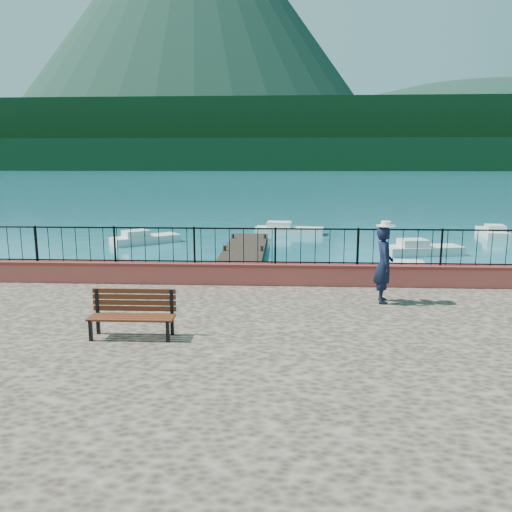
# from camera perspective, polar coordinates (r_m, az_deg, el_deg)

# --- Properties ---
(ground) EXTENTS (2000.00, 2000.00, 0.00)m
(ground) POSITION_cam_1_polar(r_m,az_deg,el_deg) (10.54, 3.48, -14.48)
(ground) COLOR #19596B
(ground) RESTS_ON ground
(parapet) EXTENTS (28.00, 0.46, 0.58)m
(parapet) POSITION_cam_1_polar(r_m,az_deg,el_deg) (13.58, 3.46, -2.07)
(parapet) COLOR #B14340
(parapet) RESTS_ON promenade
(railing) EXTENTS (27.00, 0.05, 0.95)m
(railing) POSITION_cam_1_polar(r_m,az_deg,el_deg) (13.43, 3.50, 1.11)
(railing) COLOR black
(railing) RESTS_ON parapet
(dock) EXTENTS (2.00, 16.00, 0.30)m
(dock) POSITION_cam_1_polar(r_m,az_deg,el_deg) (22.06, -1.90, -0.68)
(dock) COLOR #2D231C
(dock) RESTS_ON ground
(far_forest) EXTENTS (900.00, 60.00, 18.00)m
(far_forest) POSITION_cam_1_polar(r_m,az_deg,el_deg) (309.58, 3.17, 11.43)
(far_forest) COLOR black
(far_forest) RESTS_ON ground
(foothills) EXTENTS (900.00, 120.00, 44.00)m
(foothills) POSITION_cam_1_polar(r_m,az_deg,el_deg) (369.97, 3.18, 13.30)
(foothills) COLOR black
(foothills) RESTS_ON ground
(volcano) EXTENTS (560.00, 560.00, 380.00)m
(volcano) POSITION_cam_1_polar(r_m,az_deg,el_deg) (743.14, -6.95, 24.99)
(volcano) COLOR #142D23
(volcano) RESTS_ON ground
(companion_hill) EXTENTS (448.00, 384.00, 180.00)m
(companion_hill) POSITION_cam_1_polar(r_m,az_deg,el_deg) (610.62, 24.55, 9.24)
(companion_hill) COLOR #142D23
(companion_hill) RESTS_ON ground
(park_bench) EXTENTS (1.61, 0.55, 0.89)m
(park_bench) POSITION_cam_1_polar(r_m,az_deg,el_deg) (9.81, -13.93, -7.47)
(park_bench) COLOR black
(park_bench) RESTS_ON promenade
(person) EXTENTS (0.48, 0.69, 1.82)m
(person) POSITION_cam_1_polar(r_m,az_deg,el_deg) (12.09, 14.41, -0.97)
(person) COLOR black
(person) RESTS_ON promenade
(hat) EXTENTS (0.44, 0.44, 0.12)m
(hat) POSITION_cam_1_polar(r_m,az_deg,el_deg) (11.94, 14.62, 3.60)
(hat) COLOR white
(hat) RESTS_ON person
(boat_0) EXTENTS (4.33, 1.48, 0.80)m
(boat_0) POSITION_cam_1_polar(r_m,az_deg,el_deg) (19.12, -15.10, -2.05)
(boat_0) COLOR silver
(boat_0) RESTS_ON ground
(boat_1) EXTENTS (3.38, 1.64, 0.80)m
(boat_1) POSITION_cam_1_polar(r_m,az_deg,el_deg) (19.92, 18.38, -1.72)
(boat_1) COLOR silver
(boat_1) RESTS_ON ground
(boat_2) EXTENTS (3.91, 1.95, 0.80)m
(boat_2) POSITION_cam_1_polar(r_m,az_deg,el_deg) (25.94, 18.60, 1.03)
(boat_2) COLOR silver
(boat_2) RESTS_ON ground
(boat_3) EXTENTS (3.76, 3.39, 0.80)m
(boat_3) POSITION_cam_1_polar(r_m,az_deg,el_deg) (28.77, -12.51, 2.23)
(boat_3) COLOR silver
(boat_3) RESTS_ON ground
(boat_4) EXTENTS (4.43, 1.86, 0.80)m
(boat_4) POSITION_cam_1_polar(r_m,az_deg,el_deg) (31.87, 3.82, 3.25)
(boat_4) COLOR white
(boat_4) RESTS_ON ground
(boat_5) EXTENTS (1.81, 3.67, 0.80)m
(boat_5) POSITION_cam_1_polar(r_m,az_deg,el_deg) (34.00, 25.43, 2.71)
(boat_5) COLOR silver
(boat_5) RESTS_ON ground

